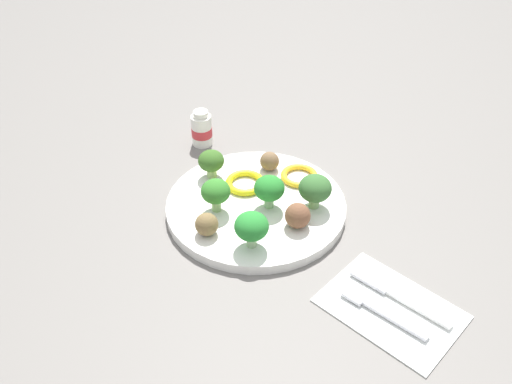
{
  "coord_description": "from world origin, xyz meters",
  "views": [
    {
      "loc": [
        -0.5,
        0.44,
        0.56
      ],
      "look_at": [
        0.0,
        0.0,
        0.04
      ],
      "focal_mm": 38.92,
      "sensor_mm": 36.0,
      "label": 1
    }
  ],
  "objects_px": {
    "pepper_ring_mid_right": "(245,183)",
    "pepper_ring_center": "(301,177)",
    "knife": "(395,294)",
    "fork": "(380,309)",
    "plate": "(256,206)",
    "meatball_front_left": "(270,161)",
    "broccoli_floret_near_rim": "(211,161)",
    "broccoli_floret_front_right": "(216,192)",
    "meatball_back_right": "(207,224)",
    "yogurt_bottle": "(202,129)",
    "broccoli_floret_mid_left": "(315,189)",
    "meatball_mid_right": "(298,216)",
    "napkin": "(392,307)",
    "broccoli_floret_back_left": "(252,227)",
    "broccoli_floret_center": "(269,189)"
  },
  "relations": [
    {
      "from": "meatball_front_left",
      "to": "pepper_ring_mid_right",
      "type": "bearing_deg",
      "value": 97.44
    },
    {
      "from": "broccoli_floret_mid_left",
      "to": "meatball_mid_right",
      "type": "relative_size",
      "value": 1.45
    },
    {
      "from": "broccoli_floret_mid_left",
      "to": "meatball_front_left",
      "type": "bearing_deg",
      "value": -6.92
    },
    {
      "from": "pepper_ring_center",
      "to": "knife",
      "type": "xyz_separation_m",
      "value": [
        -0.25,
        0.07,
        -0.01
      ]
    },
    {
      "from": "meatball_back_right",
      "to": "napkin",
      "type": "distance_m",
      "value": 0.28
    },
    {
      "from": "broccoli_floret_front_right",
      "to": "broccoli_floret_near_rim",
      "type": "bearing_deg",
      "value": -32.84
    },
    {
      "from": "broccoli_floret_back_left",
      "to": "pepper_ring_center",
      "type": "bearing_deg",
      "value": -67.97
    },
    {
      "from": "broccoli_floret_back_left",
      "to": "meatball_mid_right",
      "type": "distance_m",
      "value": 0.08
    },
    {
      "from": "knife",
      "to": "broccoli_floret_front_right",
      "type": "bearing_deg",
      "value": 15.34
    },
    {
      "from": "fork",
      "to": "pepper_ring_mid_right",
      "type": "bearing_deg",
      "value": -5.92
    },
    {
      "from": "broccoli_floret_near_rim",
      "to": "pepper_ring_center",
      "type": "height_order",
      "value": "broccoli_floret_near_rim"
    },
    {
      "from": "broccoli_floret_near_rim",
      "to": "napkin",
      "type": "height_order",
      "value": "broccoli_floret_near_rim"
    },
    {
      "from": "meatball_front_left",
      "to": "fork",
      "type": "relative_size",
      "value": 0.27
    },
    {
      "from": "meatball_back_right",
      "to": "fork",
      "type": "height_order",
      "value": "meatball_back_right"
    },
    {
      "from": "broccoli_floret_back_left",
      "to": "meatball_front_left",
      "type": "bearing_deg",
      "value": -49.91
    },
    {
      "from": "meatball_mid_right",
      "to": "pepper_ring_center",
      "type": "relative_size",
      "value": 0.62
    },
    {
      "from": "pepper_ring_mid_right",
      "to": "meatball_front_left",
      "type": "bearing_deg",
      "value": -82.56
    },
    {
      "from": "plate",
      "to": "meatball_front_left",
      "type": "height_order",
      "value": "meatball_front_left"
    },
    {
      "from": "broccoli_floret_near_rim",
      "to": "pepper_ring_mid_right",
      "type": "height_order",
      "value": "broccoli_floret_near_rim"
    },
    {
      "from": "meatball_front_left",
      "to": "pepper_ring_center",
      "type": "bearing_deg",
      "value": -160.2
    },
    {
      "from": "broccoli_floret_near_rim",
      "to": "knife",
      "type": "xyz_separation_m",
      "value": [
        -0.35,
        -0.03,
        -0.04
      ]
    },
    {
      "from": "broccoli_floret_front_right",
      "to": "knife",
      "type": "distance_m",
      "value": 0.29
    },
    {
      "from": "broccoli_floret_mid_left",
      "to": "broccoli_floret_front_right",
      "type": "bearing_deg",
      "value": 52.2
    },
    {
      "from": "plate",
      "to": "broccoli_floret_front_right",
      "type": "bearing_deg",
      "value": 66.05
    },
    {
      "from": "napkin",
      "to": "knife",
      "type": "xyz_separation_m",
      "value": [
        0.01,
        -0.02,
        0.0
      ]
    },
    {
      "from": "pepper_ring_mid_right",
      "to": "yogurt_bottle",
      "type": "relative_size",
      "value": 0.94
    },
    {
      "from": "pepper_ring_center",
      "to": "meatball_front_left",
      "type": "bearing_deg",
      "value": 19.8
    },
    {
      "from": "broccoli_floret_center",
      "to": "fork",
      "type": "relative_size",
      "value": 0.45
    },
    {
      "from": "meatball_front_left",
      "to": "meatball_mid_right",
      "type": "relative_size",
      "value": 0.84
    },
    {
      "from": "pepper_ring_mid_right",
      "to": "fork",
      "type": "height_order",
      "value": "pepper_ring_mid_right"
    },
    {
      "from": "broccoli_floret_front_right",
      "to": "knife",
      "type": "relative_size",
      "value": 0.37
    },
    {
      "from": "pepper_ring_center",
      "to": "yogurt_bottle",
      "type": "height_order",
      "value": "yogurt_bottle"
    },
    {
      "from": "napkin",
      "to": "knife",
      "type": "height_order",
      "value": "knife"
    },
    {
      "from": "broccoli_floret_front_right",
      "to": "pepper_ring_mid_right",
      "type": "bearing_deg",
      "value": -76.0
    },
    {
      "from": "knife",
      "to": "plate",
      "type": "bearing_deg",
      "value": 4.38
    },
    {
      "from": "broccoli_floret_front_right",
      "to": "meatball_mid_right",
      "type": "distance_m",
      "value": 0.13
    },
    {
      "from": "plate",
      "to": "broccoli_floret_back_left",
      "type": "relative_size",
      "value": 5.03
    },
    {
      "from": "knife",
      "to": "meatball_mid_right",
      "type": "bearing_deg",
      "value": 3.16
    },
    {
      "from": "broccoli_floret_front_right",
      "to": "broccoli_floret_near_rim",
      "type": "xyz_separation_m",
      "value": [
        0.07,
        -0.05,
        -0.01
      ]
    },
    {
      "from": "broccoli_floret_mid_left",
      "to": "broccoli_floret_near_rim",
      "type": "bearing_deg",
      "value": 23.15
    },
    {
      "from": "pepper_ring_center",
      "to": "knife",
      "type": "relative_size",
      "value": 0.42
    },
    {
      "from": "broccoli_floret_back_left",
      "to": "meatball_back_right",
      "type": "relative_size",
      "value": 1.63
    },
    {
      "from": "broccoli_floret_back_left",
      "to": "broccoli_floret_near_rim",
      "type": "relative_size",
      "value": 1.16
    },
    {
      "from": "meatball_back_right",
      "to": "pepper_ring_mid_right",
      "type": "relative_size",
      "value": 0.54
    },
    {
      "from": "plate",
      "to": "pepper_ring_center",
      "type": "xyz_separation_m",
      "value": [
        -0.0,
        -0.09,
        0.01
      ]
    },
    {
      "from": "broccoli_floret_near_rim",
      "to": "meatball_back_right",
      "type": "height_order",
      "value": "broccoli_floret_near_rim"
    },
    {
      "from": "meatball_front_left",
      "to": "pepper_ring_center",
      "type": "distance_m",
      "value": 0.06
    },
    {
      "from": "broccoli_floret_center",
      "to": "broccoli_floret_near_rim",
      "type": "height_order",
      "value": "broccoli_floret_center"
    },
    {
      "from": "plate",
      "to": "knife",
      "type": "xyz_separation_m",
      "value": [
        -0.26,
        -0.02,
        -0.0
      ]
    },
    {
      "from": "pepper_ring_mid_right",
      "to": "pepper_ring_center",
      "type": "relative_size",
      "value": 1.04
    }
  ]
}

